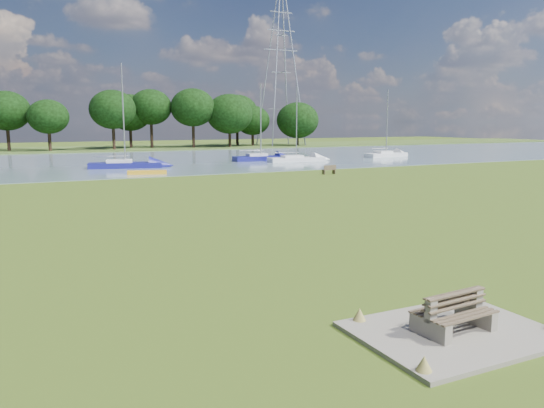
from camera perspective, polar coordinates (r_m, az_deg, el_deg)
name	(u,v)px	position (r m, az deg, el deg)	size (l,w,h in m)	color
ground	(225,225)	(24.20, -5.07, -2.24)	(220.00, 220.00, 0.00)	#506420
river	(96,162)	(64.93, -18.44, 4.29)	(220.00, 40.00, 0.10)	gray
far_bank	(70,150)	(94.70, -20.87, 5.46)	(220.00, 20.00, 0.40)	#4C6626
concrete_pad	(453,333)	(12.62, 18.88, -12.95)	(4.20, 3.20, 0.10)	gray
bench_pair	(454,314)	(12.47, 18.98, -11.11)	(1.81, 1.15, 0.93)	gray
riverbank_bench	(329,170)	(47.58, 6.18, 3.69)	(1.35, 0.51, 0.82)	brown
kayak	(147,172)	(48.14, -13.28, 3.34)	(3.39, 0.79, 0.34)	gold
pylon	(281,47)	(104.30, 0.97, 16.56)	(7.02, 4.92, 29.46)	#9095A1
sailboat_0	(296,158)	(61.88, 2.57, 5.00)	(6.74, 2.31, 8.66)	white
sailboat_2	(260,156)	(63.22, -1.27, 5.16)	(6.68, 2.06, 8.99)	navy
sailboat_4	(124,163)	(55.23, -15.58, 4.29)	(7.35, 3.45, 10.27)	navy
sailboat_5	(386,153)	(71.65, 12.13, 5.37)	(6.57, 2.68, 8.72)	white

